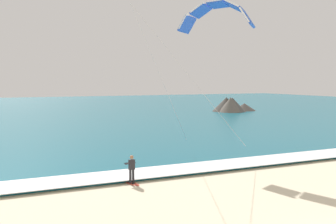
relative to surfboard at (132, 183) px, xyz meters
name	(u,v)px	position (x,y,z in m)	size (l,w,h in m)	color
sea	(56,109)	(4.71, 60.39, 0.07)	(200.00, 120.00, 0.20)	#146075
surf_foam	(192,168)	(4.71, 1.39, 0.19)	(200.00, 2.80, 0.04)	white
surfboard	(132,183)	(0.00, 0.00, 0.00)	(0.78, 1.47, 0.09)	#E04C38
kitesurfer	(132,168)	(0.00, 0.02, 0.91)	(0.61, 0.60, 1.69)	#232328
kite_primary	(216,13)	(8.45, 4.60, 11.11)	(10.25, 7.13, 10.89)	blue
headland_right	(232,105)	(33.65, 40.07, 1.32)	(9.51, 6.91, 2.91)	#47423D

